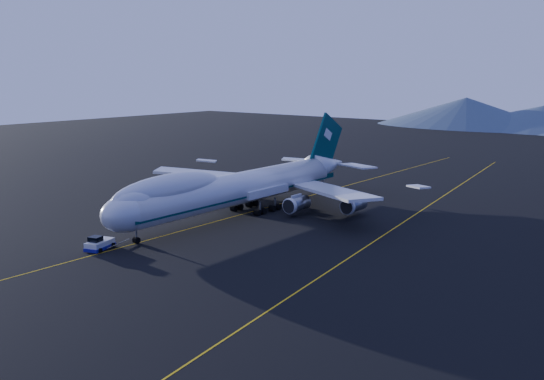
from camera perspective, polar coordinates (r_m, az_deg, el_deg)
The scene contains 5 objects.
ground at distance 124.36m, azimuth -3.15°, elevation -2.39°, with size 500.00×500.00×0.00m, color black.
taxiway_line_main at distance 124.36m, azimuth -3.15°, elevation -2.38°, with size 0.25×220.00×0.01m, color yellow.
taxiway_line_side at distance 116.05m, azimuth 11.41°, elevation -3.56°, with size 0.25×200.00×0.01m, color yellow.
boeing_747 at distance 123.18m, azimuth -3.17°, elevation 0.25°, with size 59.62×72.43×19.37m.
pushback_tug at distance 104.39m, azimuth -15.89°, elevation -5.00°, with size 4.12×5.78×2.28m.
Camera 1 is at (80.17, -90.65, 28.65)m, focal length 40.00 mm.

